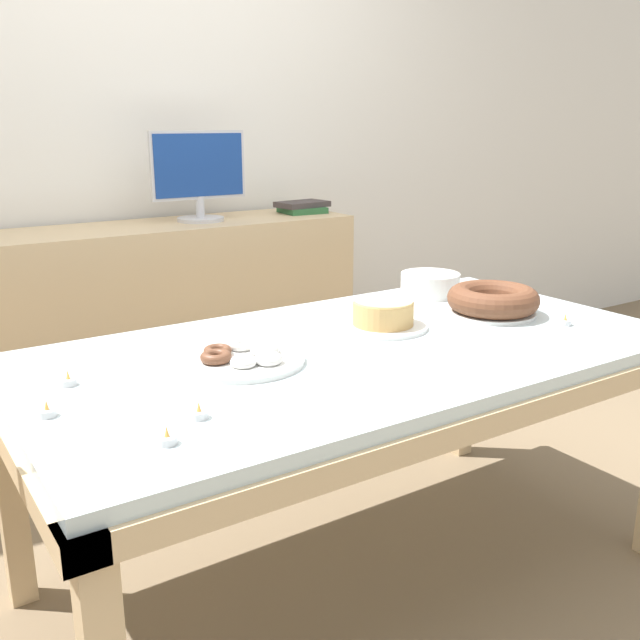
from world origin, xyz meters
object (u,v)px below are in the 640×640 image
Objects in this scene: book_stack at (302,207)px; pastry_platter at (241,358)px; tealight_near_cakes at (167,439)px; computer_monitor at (199,176)px; plate_stack at (430,284)px; tealight_near_front at (68,381)px; cake_chocolate_round at (383,316)px; tealight_right_edge at (199,414)px; cake_golden_bundt at (493,301)px; tealight_centre at (47,412)px; tealight_left_edge at (565,322)px.

pastry_platter is (-0.99, -1.28, -0.20)m from book_stack.
tealight_near_cakes is at bearing -129.17° from book_stack.
computer_monitor is 2.02× the size of plate_stack.
tealight_near_front is at bearing -126.49° from computer_monitor.
cake_chocolate_round is 0.81m from tealight_right_edge.
computer_monitor reaches higher than tealight_right_edge.
cake_golden_bundt is 7.30× the size of tealight_centre.
book_stack is at bearing 52.38° from pastry_platter.
cake_golden_bundt reaches higher than plate_stack.
tealight_centre is (-1.49, -1.37, -0.20)m from book_stack.
tealight_right_edge is (-1.13, -0.25, -0.04)m from cake_golden_bundt.
plate_stack reaches higher than tealight_near_front.
cake_golden_bundt is 0.23m from tealight_left_edge.
cake_chocolate_round is 6.74× the size of tealight_left_edge.
tealight_near_front is (-1.31, 0.10, -0.04)m from cake_golden_bundt.
tealight_near_cakes is (-1.33, -0.12, 0.00)m from tealight_left_edge.
tealight_near_front is (-1.32, -0.21, -0.03)m from plate_stack.
tealight_left_edge is (-0.00, -1.51, -0.20)m from book_stack.
tealight_near_cakes is at bearing -116.52° from computer_monitor.
tealight_near_front is (-1.40, 0.31, 0.00)m from tealight_left_edge.
computer_monitor is 1.45× the size of cake_golden_bundt.
cake_chocolate_round is at bearing -88.57° from computer_monitor.
tealight_near_cakes is at bearing -58.78° from tealight_centre.
plate_stack reaches higher than pastry_platter.
cake_chocolate_round is (-0.49, -1.23, -0.17)m from book_stack.
computer_monitor is at bearing 91.43° from cake_chocolate_round.
tealight_near_front is (0.09, 0.16, 0.00)m from tealight_centre.
plate_stack is 5.25× the size of tealight_centre.
tealight_centre is 0.19m from tealight_near_front.
pastry_platter is 1.55× the size of plate_stack.
computer_monitor reaches higher than plate_stack.
tealight_near_front is (-0.89, -1.20, -0.37)m from computer_monitor.
plate_stack is (-0.08, -0.99, -0.17)m from book_stack.
tealight_centre is at bearing -177.41° from cake_golden_bundt.
computer_monitor reaches higher than tealight_near_front.
pastry_platter is at bearing 48.42° from tealight_right_edge.
computer_monitor is 10.60× the size of tealight_near_front.
book_stack reaches higher than tealight_near_front.
tealight_centre is at bearing -117.83° from tealight_near_front.
tealight_near_front is at bearing -170.99° from plate_stack.
tealight_left_edge is 1.00× the size of tealight_near_cakes.
tealight_near_cakes is at bearing -141.80° from tealight_right_edge.
tealight_centre is at bearing -125.54° from computer_monitor.
pastry_platter is at bearing 178.76° from cake_golden_bundt.
plate_stack is (0.43, -0.99, -0.34)m from computer_monitor.
computer_monitor is at bearing 63.48° from tealight_near_cakes.
book_stack is 0.91× the size of cake_chocolate_round.
cake_golden_bundt is (-0.09, -1.30, -0.17)m from book_stack.
tealight_centre is (-0.26, 0.19, 0.00)m from tealight_right_edge.
plate_stack is 1.27m from tealight_right_edge.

